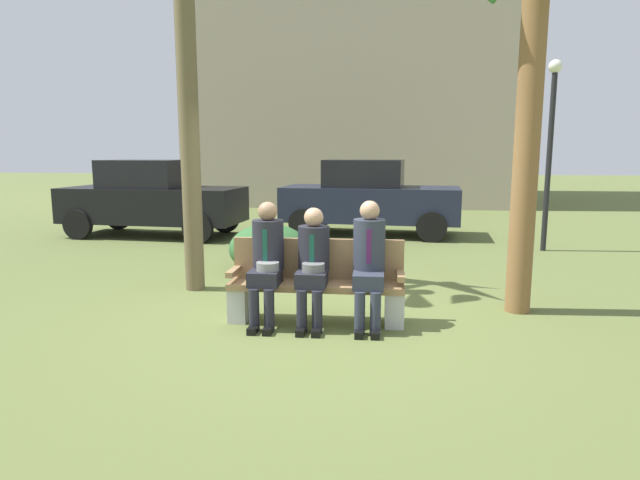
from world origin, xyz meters
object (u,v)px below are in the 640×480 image
Objects in this scene: seated_man_left at (267,257)px; street_lamp at (551,136)px; seated_man_right at (369,257)px; seated_man_middle at (313,261)px; parked_car_far at (369,198)px; park_bench at (317,283)px; parked_car_near at (152,198)px; shrub_near_bench at (266,248)px; shrub_mid_lawn at (269,249)px; building_backdrop at (358,22)px.

street_lamp is at bearing 48.43° from seated_man_left.
seated_man_right is 0.38× the size of street_lamp.
parked_car_far is (0.47, 6.52, 0.13)m from seated_man_middle.
seated_man_left is (-0.53, -0.13, 0.31)m from park_bench.
seated_man_right is at bearing -12.03° from park_bench.
seated_man_left is 0.50m from seated_man_middle.
park_bench is at bearing -52.74° from parked_car_near.
seated_man_left reaches higher than seated_man_middle.
park_bench is 0.47× the size of parked_car_near.
shrub_mid_lawn is (0.18, -0.68, 0.11)m from shrub_near_bench.
seated_man_right reaches higher than shrub_mid_lawn.
seated_man_middle is at bearing -178.67° from seated_man_right.
building_backdrop reaches higher than seated_man_right.
shrub_mid_lawn is at bearing 101.21° from seated_man_left.
seated_man_middle is 0.94× the size of seated_man_right.
park_bench is 2.47m from shrub_mid_lawn.
seated_man_left is 6.95m from parked_car_near.
park_bench is at bearing -128.66° from street_lamp.
seated_man_middle is 0.36× the size of street_lamp.
seated_man_right is 17.53m from building_backdrop.
seated_man_left is 2.46m from shrub_mid_lawn.
building_backdrop is at bearing 89.01° from seated_man_left.
seated_man_left is 6.65m from street_lamp.
street_lamp reaches higher than parked_car_near.
parked_car_near reaches higher than shrub_mid_lawn.
shrub_near_bench is 0.06× the size of building_backdrop.
seated_man_right is (0.60, 0.01, 0.04)m from seated_man_middle.
park_bench reaches higher than shrub_mid_lawn.
seated_man_left is 0.10× the size of building_backdrop.
parked_car_far is at bearing 85.86° from seated_man_middle.
seated_man_middle is 1.03× the size of shrub_mid_lawn.
building_backdrop is at bearing 90.86° from park_bench.
seated_man_left reaches higher than shrub_mid_lawn.
shrub_near_bench is 0.25× the size of street_lamp.
park_bench is 1.55× the size of shrub_mid_lawn.
shrub_mid_lawn is at bearing -109.33° from parked_car_far.
seated_man_middle is 6.35m from street_lamp.
seated_man_right is 2.88m from shrub_mid_lawn.
seated_man_left is 1.05× the size of seated_man_middle.
parked_car_near is (-4.90, 5.81, 0.09)m from seated_man_right.
building_backdrop is (0.28, 16.42, 6.12)m from seated_man_left.
seated_man_right is 5.99m from street_lamp.
shrub_near_bench is at bearing -115.29° from parked_car_far.
shrub_near_bench is 4.21m from parked_car_near.
park_bench is 17.51m from building_backdrop.
seated_man_right is 6.51m from parked_car_far.
parked_car_near reaches higher than seated_man_right.
shrub_mid_lawn is 0.30× the size of parked_car_far.
seated_man_middle is (0.50, -0.01, -0.03)m from seated_man_left.
building_backdrop reaches higher than parked_car_near.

